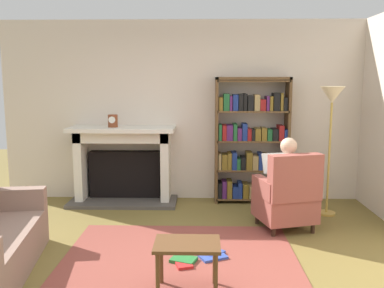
{
  "coord_description": "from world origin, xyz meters",
  "views": [
    {
      "loc": [
        0.22,
        -3.78,
        1.81
      ],
      "look_at": [
        0.1,
        1.2,
        1.05
      ],
      "focal_mm": 38.95,
      "sensor_mm": 36.0,
      "label": 1
    }
  ],
  "objects": [
    {
      "name": "area_rug",
      "position": [
        0.0,
        0.3,
        0.01
      ],
      "size": [
        2.4,
        1.8,
        0.01
      ],
      "primitive_type": "cube",
      "color": "brown",
      "rests_on": "ground"
    },
    {
      "name": "scattered_books",
      "position": [
        0.19,
        0.22,
        0.03
      ],
      "size": [
        0.6,
        0.52,
        0.03
      ],
      "color": "red",
      "rests_on": "area_rug"
    },
    {
      "name": "ground",
      "position": [
        0.0,
        0.0,
        0.0
      ],
      "size": [
        14.0,
        14.0,
        0.0
      ],
      "primitive_type": "plane",
      "color": "brown"
    },
    {
      "name": "seated_reader",
      "position": [
        1.23,
        1.23,
        0.62
      ],
      "size": [
        0.46,
        0.59,
        1.14
      ],
      "rotation": [
        0.0,
        0.0,
        3.42
      ],
      "color": "silver",
      "rests_on": "ground"
    },
    {
      "name": "fireplace",
      "position": [
        -0.95,
        2.3,
        0.6
      ],
      "size": [
        1.58,
        0.64,
        1.14
      ],
      "color": "#4C4742",
      "rests_on": "ground"
    },
    {
      "name": "back_wall",
      "position": [
        0.0,
        2.55,
        1.35
      ],
      "size": [
        5.6,
        0.1,
        2.7
      ],
      "primitive_type": "cube",
      "color": "beige",
      "rests_on": "ground"
    },
    {
      "name": "armchair_reading",
      "position": [
        1.26,
        1.12,
        0.42
      ],
      "size": [
        0.79,
        0.77,
        0.97
      ],
      "rotation": [
        0.0,
        0.0,
        3.42
      ],
      "color": "#331E14",
      "rests_on": "ground"
    },
    {
      "name": "side_table",
      "position": [
        0.1,
        -0.43,
        0.38
      ],
      "size": [
        0.56,
        0.39,
        0.46
      ],
      "color": "brown",
      "rests_on": "ground"
    },
    {
      "name": "bookshelf",
      "position": [
        0.95,
        2.33,
        0.91
      ],
      "size": [
        1.08,
        0.32,
        1.86
      ],
      "color": "brown",
      "rests_on": "ground"
    },
    {
      "name": "mantel_clock",
      "position": [
        -1.07,
        2.2,
        1.23
      ],
      "size": [
        0.14,
        0.14,
        0.18
      ],
      "color": "brown",
      "rests_on": "fireplace"
    },
    {
      "name": "floor_lamp",
      "position": [
        1.93,
        1.75,
        1.47
      ],
      "size": [
        0.32,
        0.32,
        1.74
      ],
      "color": "#B7933F",
      "rests_on": "ground"
    }
  ]
}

